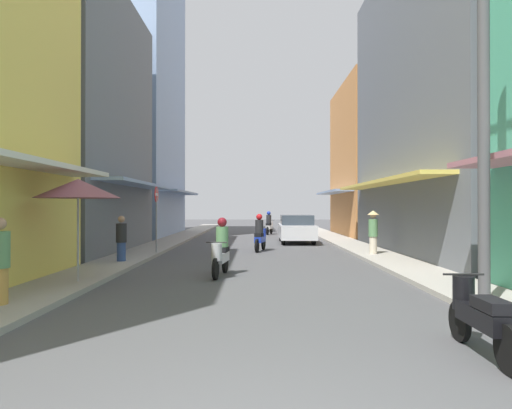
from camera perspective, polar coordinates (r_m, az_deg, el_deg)
The scene contains 17 objects.
ground_plane at distance 19.97m, azimuth -0.18°, elevation -5.68°, with size 91.23×91.23×0.00m, color #4C4C4F.
sidewalk_left at distance 20.47m, azimuth -13.05°, elevation -5.37°, with size 1.65×49.47×0.12m, color #9E9991.
sidewalk_right at distance 20.48m, azimuth 12.67°, elevation -5.37°, with size 1.65×49.47×0.12m, color #ADA89E.
building_left_mid at distance 20.37m, azimuth -24.74°, elevation 9.51°, with size 7.05×8.90×10.68m.
building_left_far at distance 30.45m, azimuth -16.55°, elevation 12.95°, with size 7.05×9.62×17.71m.
building_right_mid at distance 19.60m, azimuth 25.66°, elevation 12.06°, with size 7.05×12.32×12.13m.
building_right_far at distance 29.26m, azimuth 16.46°, elevation 5.40°, with size 7.05×8.28×9.56m.
motorbike_silver at distance 12.06m, azimuth -4.79°, elevation -5.85°, with size 0.55×1.81×1.58m.
motorbike_black at distance 6.40m, azimuth 26.60°, elevation -12.59°, with size 0.55×1.81×0.96m.
motorbike_white at distance 30.02m, azimuth 1.48°, elevation -2.54°, with size 0.65×1.78×1.58m.
motorbike_blue at distance 18.72m, azimuth 0.30°, elevation -3.88°, with size 0.65×1.78×1.58m.
parked_car at distance 23.17m, azimuth 4.98°, elevation -3.10°, with size 1.81×4.12×1.45m.
pedestrian_far at distance 14.97m, azimuth -17.19°, elevation -4.44°, with size 0.34×0.34×1.58m.
pedestrian_foreground at distance 17.05m, azimuth 14.60°, elevation -3.30°, with size 0.44×0.44×1.74m.
vendor_umbrella at distance 11.25m, azimuth -22.17°, elevation 1.91°, with size 1.97×1.97×2.53m.
utility_pole at distance 8.94m, azimuth 27.02°, elevation 13.39°, with size 0.20×1.20×7.81m.
street_sign_no_entry at distance 17.48m, azimuth -12.94°, elevation -0.80°, with size 0.07×0.60×2.65m.
Camera 1 is at (-0.02, -3.15, 1.87)m, focal length 31.07 mm.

